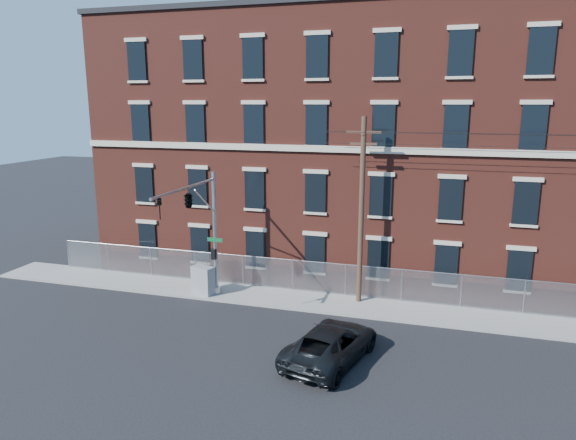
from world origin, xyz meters
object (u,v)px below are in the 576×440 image
(utility_cabinet, at_px, (203,280))
(traffic_signal_mast, at_px, (195,211))
(utility_pole_near, at_px, (361,208))
(pickup_truck, at_px, (331,344))

(utility_cabinet, bearing_deg, traffic_signal_mast, -53.60)
(utility_pole_near, distance_m, pickup_truck, 8.28)
(traffic_signal_mast, xyz_separation_m, utility_cabinet, (-0.69, 2.02, -4.46))
(utility_pole_near, bearing_deg, traffic_signal_mast, -156.86)
(utility_pole_near, relative_size, pickup_truck, 1.80)
(traffic_signal_mast, height_order, pickup_truck, traffic_signal_mast)
(traffic_signal_mast, height_order, utility_cabinet, traffic_signal_mast)
(pickup_truck, xyz_separation_m, utility_cabinet, (-8.58, 5.51, 0.16))
(traffic_signal_mast, bearing_deg, utility_pole_near, 23.14)
(pickup_truck, bearing_deg, utility_cabinet, -18.60)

